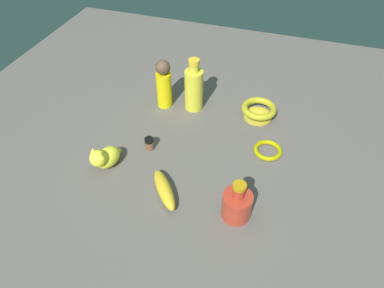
# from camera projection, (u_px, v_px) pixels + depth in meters

# --- Properties ---
(ground) EXTENTS (2.00, 2.00, 0.00)m
(ground) POSITION_uv_depth(u_px,v_px,m) (192.00, 155.00, 1.20)
(ground) COLOR #5B5651
(banana) EXTENTS (0.16, 0.14, 0.04)m
(banana) POSITION_uv_depth(u_px,v_px,m) (164.00, 190.00, 1.06)
(banana) COLOR gold
(banana) RESTS_ON ground
(bowl) EXTENTS (0.13, 0.13, 0.05)m
(bowl) POSITION_uv_depth(u_px,v_px,m) (259.00, 110.00, 1.32)
(bowl) COLOR gold
(bowl) RESTS_ON ground
(bottle_short) EXTENTS (0.09, 0.09, 0.14)m
(bottle_short) POSITION_uv_depth(u_px,v_px,m) (237.00, 204.00, 0.99)
(bottle_short) COLOR #B63724
(bottle_short) RESTS_ON ground
(nail_polish_jar) EXTENTS (0.03, 0.03, 0.04)m
(nail_polish_jar) POSITION_uv_depth(u_px,v_px,m) (149.00, 143.00, 1.21)
(nail_polish_jar) COLOR brown
(nail_polish_jar) RESTS_ON ground
(bottle_tall) EXTENTS (0.07, 0.07, 0.21)m
(bottle_tall) POSITION_uv_depth(u_px,v_px,m) (194.00, 88.00, 1.33)
(bottle_tall) COLOR yellow
(bottle_tall) RESTS_ON ground
(bangle) EXTENTS (0.10, 0.10, 0.02)m
(bangle) POSITION_uv_depth(u_px,v_px,m) (268.00, 150.00, 1.20)
(bangle) COLOR #B3A608
(bangle) RESTS_ON ground
(cat_figurine) EXTENTS (0.13, 0.09, 0.10)m
(cat_figurine) POSITION_uv_depth(u_px,v_px,m) (105.00, 157.00, 1.13)
(cat_figurine) COLOR yellow
(cat_figurine) RESTS_ON ground
(person_figure_adult) EXTENTS (0.07, 0.07, 0.20)m
(person_figure_adult) POSITION_uv_depth(u_px,v_px,m) (164.00, 84.00, 1.34)
(person_figure_adult) COLOR yellow
(person_figure_adult) RESTS_ON ground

